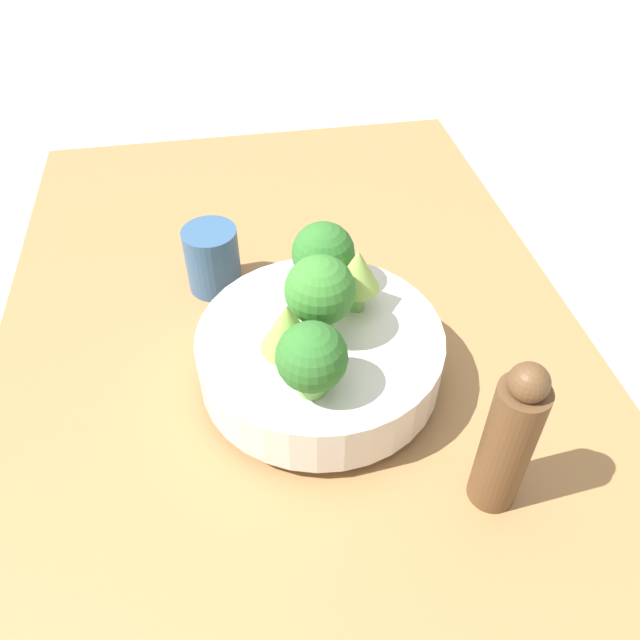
# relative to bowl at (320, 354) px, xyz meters

# --- Properties ---
(ground_plane) EXTENTS (6.00, 6.00, 0.00)m
(ground_plane) POSITION_rel_bowl_xyz_m (0.03, 0.02, -0.08)
(ground_plane) COLOR #ADA89E
(table) EXTENTS (1.11, 0.70, 0.04)m
(table) POSITION_rel_bowl_xyz_m (0.03, 0.02, -0.06)
(table) COLOR #9E7042
(table) RESTS_ON ground_plane
(bowl) EXTENTS (0.26, 0.26, 0.07)m
(bowl) POSITION_rel_bowl_xyz_m (0.00, 0.00, 0.00)
(bowl) COLOR silver
(bowl) RESTS_ON table
(romanesco_piece_near) EXTENTS (0.05, 0.05, 0.08)m
(romanesco_piece_near) POSITION_rel_bowl_xyz_m (0.03, -0.05, 0.08)
(romanesco_piece_near) COLOR #7AB256
(romanesco_piece_near) RESTS_ON bowl
(broccoli_floret_right) EXTENTS (0.07, 0.07, 0.08)m
(broccoli_floret_right) POSITION_rel_bowl_xyz_m (0.07, -0.02, 0.08)
(broccoli_floret_right) COLOR #7AB256
(broccoli_floret_right) RESTS_ON bowl
(romanesco_piece_far) EXTENTS (0.05, 0.05, 0.08)m
(romanesco_piece_far) POSITION_rel_bowl_xyz_m (-0.04, 0.04, 0.08)
(romanesco_piece_far) COLOR #7AB256
(romanesco_piece_far) RESTS_ON bowl
(broccoli_floret_center) EXTENTS (0.07, 0.07, 0.09)m
(broccoli_floret_center) POSITION_rel_bowl_xyz_m (-0.00, 0.00, 0.09)
(broccoli_floret_center) COLOR #6BA34C
(broccoli_floret_center) RESTS_ON bowl
(broccoli_floret_left) EXTENTS (0.07, 0.07, 0.08)m
(broccoli_floret_left) POSITION_rel_bowl_xyz_m (-0.07, 0.02, 0.07)
(broccoli_floret_left) COLOR #7AB256
(broccoli_floret_left) RESTS_ON bowl
(cup) EXTENTS (0.07, 0.07, 0.09)m
(cup) POSITION_rel_bowl_xyz_m (0.18, 0.10, 0.00)
(cup) COLOR #33567F
(cup) RESTS_ON table
(pepper_mill) EXTENTS (0.04, 0.04, 0.18)m
(pepper_mill) POSITION_rel_bowl_xyz_m (-0.17, -0.13, 0.04)
(pepper_mill) COLOR brown
(pepper_mill) RESTS_ON table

